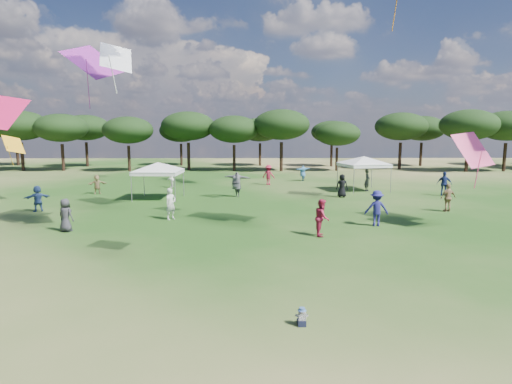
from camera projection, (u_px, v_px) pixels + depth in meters
ground at (280, 361)px, 9.18m from camera, size 140.00×140.00×0.00m
tree_line at (273, 127)px, 55.38m from camera, size 108.78×17.63×7.77m
tent_left at (158, 164)px, 30.87m from camera, size 6.51×6.51×2.97m
tent_right at (364, 158)px, 35.11m from camera, size 6.69×6.69×3.15m
toddler at (302, 317)px, 10.83m from camera, size 0.31×0.35×0.48m
festival_crowd at (263, 187)px, 30.96m from camera, size 29.21×23.76×1.88m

